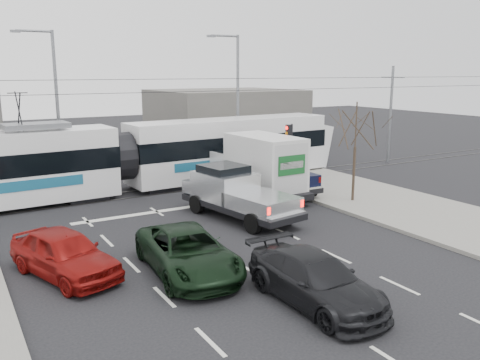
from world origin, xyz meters
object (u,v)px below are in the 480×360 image
box_truck (258,166)px  navy_pickup (275,172)px  silver_pickup (235,192)px  dark_car (315,280)px  street_lamp_near (235,94)px  bare_tree (356,129)px  tram (120,158)px  red_car (64,253)px  green_car (188,252)px  street_lamp_far (54,97)px  traffic_signal (290,142)px

box_truck → navy_pickup: 1.53m
silver_pickup → dark_car: size_ratio=1.34×
street_lamp_near → box_truck: bearing=-111.9°
box_truck → bare_tree: bearing=-47.5°
navy_pickup → tram: bearing=151.7°
tram → navy_pickup: size_ratio=5.06×
tram → street_lamp_near: bearing=17.2°
tram → dark_car: size_ratio=5.55×
tram → navy_pickup: bearing=-31.6°
bare_tree → red_car: size_ratio=1.08×
box_truck → dark_car: size_ratio=1.37×
bare_tree → box_truck: 5.42m
silver_pickup → dark_car: (-2.50, -8.99, -0.43)m
green_car → dark_car: size_ratio=1.07×
street_lamp_near → street_lamp_far: size_ratio=1.00×
box_truck → dark_car: 12.95m
box_truck → red_car: box_truck is taller
tram → navy_pickup: (7.46, -4.07, -0.86)m
silver_pickup → navy_pickup: size_ratio=1.22×
red_car → dark_car: (5.81, -5.73, -0.07)m
navy_pickup → red_car: size_ratio=1.18×
street_lamp_far → tram: street_lamp_far is taller
bare_tree → red_car: (-14.78, -2.37, -3.00)m
street_lamp_far → silver_pickup: (5.31, -12.61, -3.96)m
street_lamp_near → green_car: bearing=-124.8°
street_lamp_near → bare_tree: bearing=-88.6°
traffic_signal → street_lamp_near: 7.91m
traffic_signal → green_car: bearing=-140.9°
dark_car → traffic_signal: bearing=56.1°
bare_tree → street_lamp_near: 11.58m
traffic_signal → dark_car: size_ratio=0.73×
tram → silver_pickup: (3.08, -7.20, -0.83)m
green_car → bare_tree: bearing=25.6°
red_car → navy_pickup: bearing=8.2°
bare_tree → traffic_signal: bearing=105.8°
bare_tree → box_truck: (-3.46, 3.58, -2.13)m
tram → red_car: size_ratio=5.96×
street_lamp_far → box_truck: (8.32, -9.92, -3.45)m
tram → dark_car: (0.58, -16.18, -1.27)m
traffic_signal → silver_pickup: 6.39m
street_lamp_near → traffic_signal: bearing=-96.4°
street_lamp_near → tram: size_ratio=0.33×
silver_pickup → street_lamp_near: bearing=50.6°
street_lamp_far → red_car: (-3.00, -15.87, -4.32)m
tram → green_car: 12.42m
red_car → street_lamp_far: bearing=60.8°
tram → box_truck: (6.10, -4.50, -0.33)m
traffic_signal → silver_pickup: (-5.35, -3.11, -1.59)m
street_lamp_far → tram: (2.23, -5.42, -3.12)m
silver_pickup → box_truck: box_truck is taller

